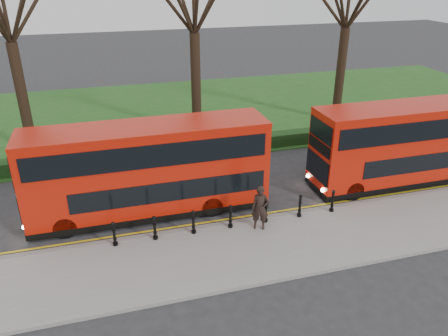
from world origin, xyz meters
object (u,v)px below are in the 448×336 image
object	(u,v)px
bus_lead	(149,171)
pedestrian	(260,208)
bollard_row	(230,217)
bus_rear	(411,144)

from	to	relation	value
bus_lead	pedestrian	bearing A→B (deg)	-34.07
bollard_row	bus_lead	size ratio (longest dim) A/B	0.93
bus_lead	bus_rear	xyz separation A→B (m)	(12.86, -0.44, -0.03)
bus_rear	pedestrian	bearing A→B (deg)	-165.10
bollard_row	pedestrian	bearing A→B (deg)	-19.80
bollard_row	pedestrian	xyz separation A→B (m)	(1.14, -0.41, 0.46)
bus_lead	bollard_row	bearing A→B (deg)	-38.59
bus_lead	pedestrian	world-z (taller)	bus_lead
bollard_row	bus_rear	xyz separation A→B (m)	(9.90, 1.92, 1.38)
bus_rear	bus_lead	bearing A→B (deg)	178.03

